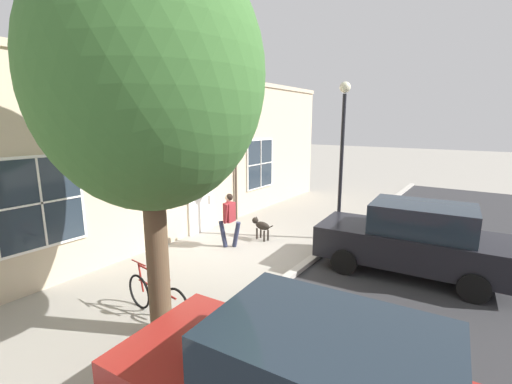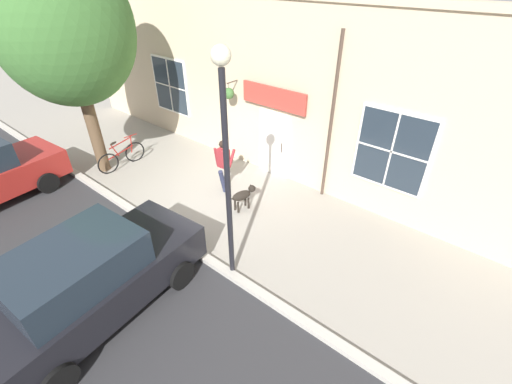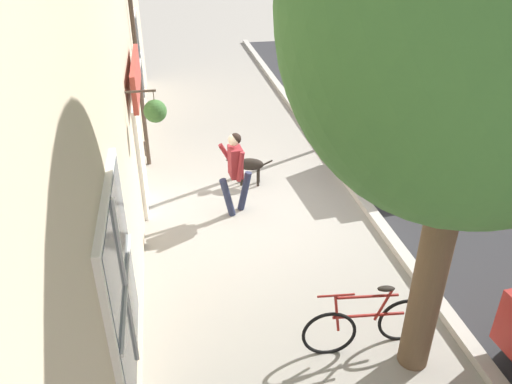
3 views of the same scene
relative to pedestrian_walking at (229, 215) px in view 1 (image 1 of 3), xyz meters
name	(u,v)px [view 1 (image 1 of 3)]	position (x,y,z in m)	size (l,w,h in m)	color
ground_plane	(241,251)	(0.48, -0.07, -0.96)	(90.00, 90.00, 0.00)	gray
curb_and_road	(484,313)	(6.33, -0.07, -0.94)	(10.10, 28.00, 0.12)	#B2ADA3
storefront_facade	(181,156)	(-1.86, -0.06, 1.63)	(0.95, 18.00, 5.18)	#C6B293
pedestrian_walking	(229,215)	(0.00, 0.00, 0.00)	(0.65, 0.55, 1.62)	#282D47
dog_on_leash	(261,225)	(0.39, 1.09, -0.51)	(0.96, 0.41, 0.68)	black
street_tree_by_curb	(148,82)	(1.71, -3.98, 3.26)	(3.72, 3.34, 6.34)	brown
leaning_bicycle	(157,296)	(1.16, -3.63, -0.58)	(1.74, 0.15, 1.00)	black
parked_car_mid_block	(413,239)	(4.77, 1.11, -0.08)	(4.42, 2.18, 1.75)	black
street_lamp	(342,139)	(2.38, 2.48, 2.17)	(0.32, 0.32, 4.78)	black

